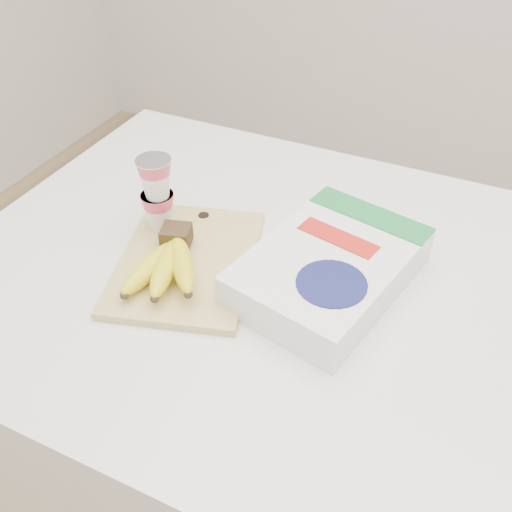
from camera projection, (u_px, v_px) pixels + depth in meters
The scene contains 6 objects.
room at pixel (353, 41), 0.68m from camera, with size 4.00×4.00×4.00m.
table at pixel (309, 447), 1.23m from camera, with size 1.27×0.85×0.95m, color white.
cutting_board at pixel (187, 262), 0.96m from camera, with size 0.22×0.30×0.02m, color tan.
bananas at pixel (167, 262), 0.92m from camera, with size 0.14×0.19×0.06m.
yogurt_stack at pixel (157, 192), 0.98m from camera, with size 0.06×0.06×0.14m.
cereal_box at pixel (329, 268), 0.91m from camera, with size 0.27×0.35×0.07m.
Camera 1 is at (0.19, -0.67, 1.59)m, focal length 40.00 mm.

